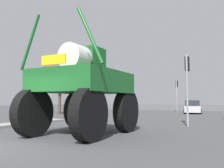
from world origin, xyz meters
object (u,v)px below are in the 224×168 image
(oversize_sprayer, at_px, (83,88))
(traffic_signal_near_left, at_px, (48,84))
(traffic_signal_near_right, at_px, (187,74))
(bare_tree_left, at_px, (60,74))
(traffic_signal_far_left, at_px, (177,88))
(sedan_ahead, at_px, (192,107))

(oversize_sprayer, distance_m, traffic_signal_near_left, 8.58)
(traffic_signal_near_right, relative_size, bare_tree_left, 0.67)
(oversize_sprayer, distance_m, bare_tree_left, 16.81)
(traffic_signal_near_right, bearing_deg, bare_tree_left, 153.90)
(traffic_signal_near_right, xyz_separation_m, traffic_signal_far_left, (-3.67, 16.92, 0.03))
(sedan_ahead, xyz_separation_m, bare_tree_left, (-12.92, -7.80, 3.74))
(sedan_ahead, height_order, traffic_signal_near_right, traffic_signal_near_right)
(sedan_ahead, distance_m, traffic_signal_far_left, 3.71)
(traffic_signal_near_right, relative_size, traffic_signal_far_left, 0.99)
(traffic_signal_near_left, bearing_deg, traffic_signal_near_right, -0.03)
(traffic_signal_near_left, xyz_separation_m, bare_tree_left, (-4.31, 7.10, 1.70))
(traffic_signal_near_left, relative_size, bare_tree_left, 0.61)
(traffic_signal_near_right, height_order, traffic_signal_far_left, traffic_signal_far_left)
(oversize_sprayer, distance_m, traffic_signal_far_left, 22.41)
(sedan_ahead, bearing_deg, traffic_signal_far_left, 38.47)
(traffic_signal_near_left, height_order, traffic_signal_near_right, traffic_signal_near_right)
(traffic_signal_near_left, bearing_deg, sedan_ahead, 59.97)
(sedan_ahead, bearing_deg, bare_tree_left, 113.59)
(sedan_ahead, height_order, bare_tree_left, bare_tree_left)
(sedan_ahead, relative_size, traffic_signal_near_left, 1.14)
(traffic_signal_near_left, bearing_deg, oversize_sprayer, -39.89)
(sedan_ahead, distance_m, traffic_signal_near_left, 17.33)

